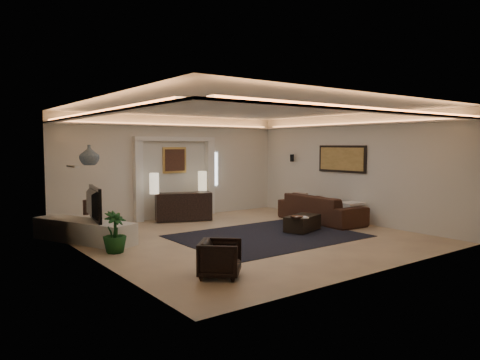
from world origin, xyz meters
TOP-DOWN VIEW (x-y plane):
  - floor at (0.00, 0.00)m, footprint 7.00×7.00m
  - ceiling at (0.00, 0.00)m, footprint 7.00×7.00m
  - wall_back at (0.00, 3.50)m, footprint 7.00×0.00m
  - wall_front at (0.00, -3.50)m, footprint 7.00×0.00m
  - wall_left at (-3.50, 0.00)m, footprint 0.00×7.00m
  - wall_right at (3.50, 0.00)m, footprint 0.00×7.00m
  - cove_soffit at (0.00, 0.00)m, footprint 7.00×7.00m
  - daylight_slit at (1.35, 3.48)m, footprint 0.25×0.03m
  - area_rug at (0.40, -0.20)m, footprint 4.00×3.00m
  - pilaster_left at (-1.15, 3.40)m, footprint 0.22×0.20m
  - pilaster_right at (1.15, 3.40)m, footprint 0.22×0.20m
  - alcove_header at (0.00, 3.40)m, footprint 2.52×0.20m
  - painting_frame at (0.00, 3.47)m, footprint 0.74×0.04m
  - painting_canvas at (0.00, 3.44)m, footprint 0.62×0.02m
  - art_panel_frame at (3.47, 0.30)m, footprint 0.04×1.64m
  - art_panel_gold at (3.44, 0.30)m, footprint 0.02×1.50m
  - wall_sconce at (3.38, 2.20)m, footprint 0.12×0.12m
  - wall_niche at (-3.44, 1.40)m, footprint 0.10×0.55m
  - console at (-0.11, 2.77)m, footprint 1.58×0.97m
  - lamp_left at (-0.87, 3.00)m, footprint 0.29×0.29m
  - lamp_right at (0.64, 3.00)m, footprint 0.31×0.31m
  - media_ledge at (-3.15, 1.77)m, footprint 1.60×2.60m
  - tv at (-3.08, 1.58)m, footprint 1.28×0.39m
  - figurine at (-2.87, 2.48)m, footprint 0.14×0.14m
  - ginger_jar at (-3.15, 1.26)m, footprint 0.47×0.47m
  - plant at (-2.99, 0.37)m, footprint 0.59×0.59m
  - sofa at (2.79, 0.42)m, footprint 2.58×1.14m
  - throw_blanket at (3.15, -0.30)m, footprint 0.62×0.52m
  - throw_pillow at (2.69, 1.07)m, footprint 0.16×0.40m
  - coffee_table at (1.45, -0.25)m, footprint 1.08×0.80m
  - bowl at (0.99, -0.51)m, footprint 0.28×0.28m
  - magazine at (1.15, -0.51)m, footprint 0.33×0.28m
  - armchair at (-2.25, -2.18)m, footprint 0.90×0.90m

SIDE VIEW (x-z plane):
  - floor at x=0.00m, z-range 0.00..0.00m
  - area_rug at x=0.40m, z-range 0.00..0.01m
  - coffee_table at x=1.45m, z-range 0.03..0.38m
  - media_ledge at x=-3.15m, z-range -0.01..0.46m
  - armchair at x=-2.25m, z-range 0.00..0.59m
  - sofa at x=2.79m, z-range 0.00..0.74m
  - console at x=-0.11m, z-range 0.02..0.78m
  - plant at x=-2.99m, z-range 0.00..0.80m
  - magazine at x=1.15m, z-range 0.41..0.44m
  - bowl at x=0.99m, z-range 0.41..0.48m
  - throw_blanket at x=3.15m, z-range 0.52..0.58m
  - throw_pillow at x=2.69m, z-range 0.35..0.75m
  - figurine at x=-2.87m, z-range 0.47..0.81m
  - tv at x=-3.08m, z-range 0.45..1.18m
  - lamp_left at x=-0.87m, z-range 0.81..1.37m
  - lamp_right at x=0.64m, z-range 0.81..1.37m
  - pilaster_left at x=-1.15m, z-range 0.00..2.20m
  - pilaster_right at x=1.15m, z-range 0.00..2.20m
  - daylight_slit at x=1.35m, z-range 0.85..1.85m
  - wall_back at x=0.00m, z-range -2.05..4.95m
  - wall_front at x=0.00m, z-range -2.05..4.95m
  - wall_left at x=-3.50m, z-range -2.05..4.95m
  - wall_right at x=3.50m, z-range -2.05..4.95m
  - painting_frame at x=0.00m, z-range 1.28..2.02m
  - painting_canvas at x=0.00m, z-range 1.34..1.96m
  - wall_niche at x=-3.44m, z-range 1.63..1.67m
  - wall_sconce at x=3.38m, z-range 1.57..1.79m
  - art_panel_gold at x=3.44m, z-range 1.39..2.01m
  - art_panel_frame at x=3.47m, z-range 1.33..2.07m
  - ginger_jar at x=-3.15m, z-range 1.67..2.08m
  - alcove_header at x=0.00m, z-range 2.19..2.31m
  - cove_soffit at x=0.00m, z-range 2.60..2.64m
  - ceiling at x=0.00m, z-range 2.90..2.90m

